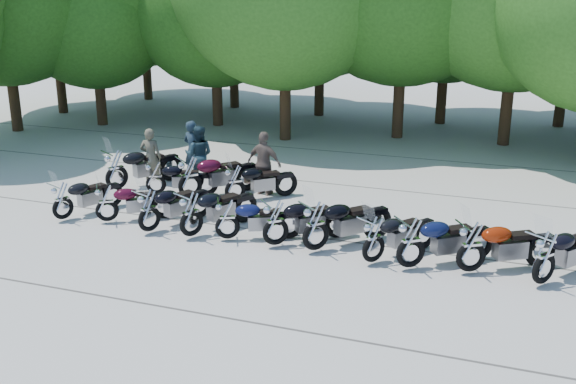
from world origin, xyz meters
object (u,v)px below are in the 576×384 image
(motorcycle_7, at_px, (374,238))
(rider_0, at_px, (151,157))
(motorcycle_3, at_px, (191,213))
(motorcycle_6, at_px, (316,225))
(motorcycle_10, at_px, (545,256))
(rider_2, at_px, (264,163))
(motorcycle_2, at_px, (149,209))
(motorcycle_8, at_px, (411,241))
(motorcycle_11, at_px, (116,169))
(rider_1, at_px, (199,155))
(motorcycle_5, at_px, (276,222))
(rider_3, at_px, (193,150))
(motorcycle_9, at_px, (472,245))
(motorcycle_14, at_px, (235,182))
(motorcycle_12, at_px, (155,177))
(motorcycle_4, at_px, (227,218))
(motorcycle_13, at_px, (190,176))
(motorcycle_0, at_px, (62,200))
(motorcycle_1, at_px, (106,202))

(motorcycle_7, relative_size, rider_0, 1.22)
(motorcycle_3, xyz_separation_m, motorcycle_6, (3.13, 0.15, 0.03))
(motorcycle_10, relative_size, rider_2, 1.25)
(motorcycle_2, height_order, motorcycle_8, motorcycle_8)
(motorcycle_11, relative_size, rider_1, 1.38)
(motorcycle_10, bearing_deg, motorcycle_5, 35.08)
(motorcycle_7, bearing_deg, rider_3, 1.14)
(motorcycle_10, bearing_deg, motorcycle_6, 34.75)
(motorcycle_9, height_order, motorcycle_14, motorcycle_9)
(motorcycle_12, distance_m, rider_2, 3.20)
(motorcycle_4, height_order, rider_1, rider_1)
(motorcycle_9, bearing_deg, motorcycle_13, 40.24)
(motorcycle_8, xyz_separation_m, motorcycle_9, (1.26, 0.21, -0.01))
(motorcycle_12, distance_m, rider_0, 1.14)
(rider_0, bearing_deg, motorcycle_0, 70.15)
(rider_2, bearing_deg, motorcycle_4, 108.09)
(motorcycle_5, bearing_deg, motorcycle_9, -132.92)
(motorcycle_12, height_order, motorcycle_14, motorcycle_14)
(motorcycle_6, relative_size, motorcycle_10, 1.03)
(motorcycle_14, bearing_deg, motorcycle_5, 176.43)
(motorcycle_2, height_order, motorcycle_9, motorcycle_9)
(motorcycle_5, distance_m, motorcycle_10, 5.94)
(motorcycle_12, bearing_deg, motorcycle_14, -106.41)
(motorcycle_7, distance_m, motorcycle_11, 8.83)
(motorcycle_1, xyz_separation_m, motorcycle_14, (2.45, 2.66, 0.04))
(motorcycle_4, relative_size, motorcycle_11, 0.83)
(motorcycle_10, height_order, rider_1, rider_1)
(motorcycle_2, distance_m, rider_1, 4.37)
(motorcycle_14, bearing_deg, motorcycle_1, 94.30)
(motorcycle_1, bearing_deg, motorcycle_2, -136.34)
(motorcycle_11, xyz_separation_m, motorcycle_13, (2.44, 0.01, 0.00))
(motorcycle_0, bearing_deg, motorcycle_7, -157.57)
(motorcycle_2, bearing_deg, rider_0, -36.43)
(motorcycle_5, height_order, motorcycle_13, motorcycle_13)
(motorcycle_6, height_order, rider_2, rider_2)
(rider_2, bearing_deg, motorcycle_5, 125.47)
(motorcycle_3, bearing_deg, motorcycle_2, 30.00)
(motorcycle_7, bearing_deg, motorcycle_10, -143.45)
(motorcycle_4, distance_m, motorcycle_6, 2.23)
(motorcycle_3, height_order, rider_2, rider_2)
(motorcycle_0, relative_size, motorcycle_13, 0.82)
(motorcycle_8, distance_m, motorcycle_9, 1.27)
(motorcycle_8, bearing_deg, rider_2, 12.93)
(motorcycle_8, bearing_deg, motorcycle_14, 23.00)
(motorcycle_5, distance_m, rider_2, 4.13)
(motorcycle_11, distance_m, rider_1, 2.51)
(motorcycle_2, bearing_deg, motorcycle_5, -152.64)
(motorcycle_6, relative_size, rider_1, 1.33)
(motorcycle_4, distance_m, rider_2, 3.79)
(motorcycle_2, xyz_separation_m, motorcycle_11, (-2.72, 2.72, 0.08))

